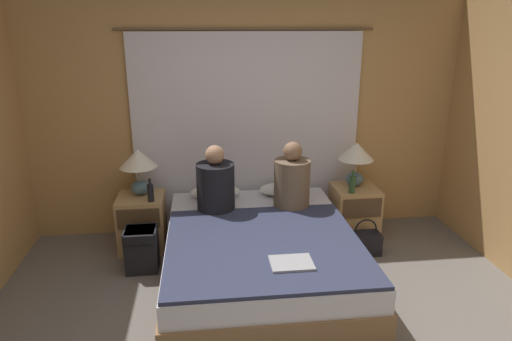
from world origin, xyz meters
TOP-DOWN VIEW (x-y plane):
  - wall_back at (0.00, 2.10)m, footprint 4.54×0.06m
  - curtain_panel at (0.00, 2.04)m, footprint 2.53×0.03m
  - bed at (0.00, 0.96)m, footprint 1.61×2.06m
  - nightstand_left at (-1.09, 1.70)m, footprint 0.45×0.45m
  - nightstand_right at (1.09, 1.70)m, footprint 0.45×0.45m
  - lamp_left at (-1.09, 1.77)m, footprint 0.36×0.36m
  - lamp_right at (1.09, 1.77)m, footprint 0.36×0.36m
  - pillow_left at (-0.35, 1.81)m, footprint 0.51×0.28m
  - pillow_right at (0.35, 1.81)m, footprint 0.51×0.28m
  - blanket_on_bed at (0.00, 0.69)m, footprint 1.55×1.46m
  - person_left_in_bed at (-0.36, 1.46)m, footprint 0.35×0.35m
  - person_right_in_bed at (0.37, 1.46)m, footprint 0.34×0.34m
  - beer_bottle_on_left_stand at (-0.97, 1.57)m, footprint 0.06×0.06m
  - beer_bottle_on_right_stand at (1.00, 1.57)m, footprint 0.06×0.06m
  - laptop_on_bed at (0.15, 0.34)m, footprint 0.31×0.24m
  - backpack_on_floor at (-1.05, 1.25)m, footprint 0.29×0.28m
  - handbag_on_floor at (1.08, 1.31)m, footprint 0.29×0.19m

SIDE VIEW (x-z plane):
  - handbag_on_floor at x=1.08m, z-range -0.07..0.30m
  - bed at x=0.00m, z-range 0.00..0.46m
  - backpack_on_floor at x=-1.05m, z-range 0.03..0.43m
  - nightstand_left at x=-1.09m, z-range 0.00..0.54m
  - nightstand_right at x=1.09m, z-range 0.00..0.54m
  - blanket_on_bed at x=0.00m, z-range 0.46..0.49m
  - laptop_on_bed at x=0.15m, z-range 0.49..0.51m
  - pillow_left at x=-0.35m, z-range 0.46..0.58m
  - pillow_right at x=0.35m, z-range 0.46..0.58m
  - beer_bottle_on_left_stand at x=-0.97m, z-range 0.52..0.75m
  - beer_bottle_on_right_stand at x=1.00m, z-range 0.52..0.75m
  - person_left_in_bed at x=-0.36m, z-range 0.40..1.04m
  - person_right_in_bed at x=0.37m, z-range 0.40..1.05m
  - lamp_left at x=-1.09m, z-range 0.63..1.09m
  - lamp_right at x=1.09m, z-range 0.63..1.09m
  - curtain_panel at x=0.00m, z-range 0.00..2.11m
  - wall_back at x=0.00m, z-range 0.00..2.50m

